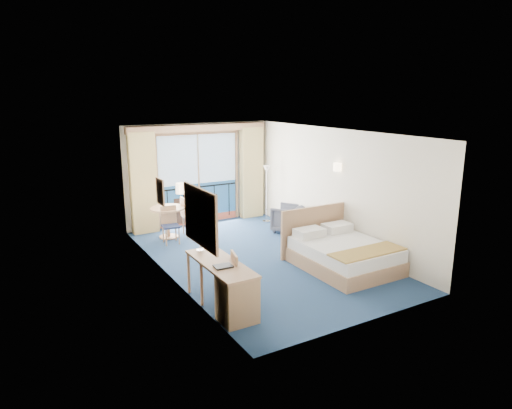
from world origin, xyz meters
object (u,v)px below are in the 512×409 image
desk (233,292)px  round_table (168,215)px  bed (342,253)px  table_chair_a (188,214)px  table_chair_b (170,222)px  desk_chair (241,276)px  nightstand (318,231)px  floor_lamp (267,180)px  armchair (288,218)px

desk → round_table: bearing=83.4°
bed → desk: bearing=-164.3°
table_chair_a → table_chair_b: size_ratio=1.09×
bed → desk: bed is taller
desk_chair → table_chair_a: (0.71, 4.08, 0.02)m
nightstand → desk: desk is taller
table_chair_a → round_table: bearing=85.0°
floor_lamp → round_table: 2.88m
round_table → table_chair_b: (-0.09, -0.40, -0.08)m
bed → desk: (-2.90, -0.82, 0.13)m
table_chair_a → table_chair_b: (-0.60, -0.33, -0.05)m
floor_lamp → table_chair_b: (-2.90, -0.38, -0.69)m
round_table → bed: bearing=-57.0°
bed → armchair: 2.65m
desk → table_chair_a: table_chair_a is taller
nightstand → round_table: round_table is taller
armchair → desk: bearing=10.8°
bed → table_chair_b: bearing=127.1°
armchair → round_table: size_ratio=0.89×
round_table → table_chair_b: bearing=-103.1°
nightstand → bed: bearing=-110.3°
bed → floor_lamp: 3.78m
desk → desk_chair: (0.31, 0.33, 0.09)m
floor_lamp → table_chair_b: floor_lamp is taller
armchair → desk: 4.79m
round_table → table_chair_a: bearing=-8.1°
desk_chair → table_chair_a: table_chair_a is taller
desk → floor_lamp: bearing=53.3°
nightstand → desk: size_ratio=0.34×
armchair → table_chair_a: size_ratio=0.78×
round_table → desk: bearing=-96.6°
bed → desk: 3.02m
desk → nightstand: bearing=34.1°
nightstand → desk_chair: bearing=-147.4°
floor_lamp → bed: bearing=-96.6°
desk_chair → table_chair_a: size_ratio=0.97×
round_table → table_chair_a: size_ratio=0.88×
armchair → table_chair_b: (-2.93, 0.66, 0.16)m
desk_chair → table_chair_b: size_ratio=1.06×
nightstand → armchair: bearing=96.1°
nightstand → armchair: armchair is taller
bed → table_chair_b: (-2.48, 3.27, 0.19)m
desk_chair → table_chair_a: 4.14m
bed → desk_chair: bearing=-169.4°
round_table → nightstand: bearing=-35.9°
bed → round_table: 4.39m
bed → floor_lamp: (0.42, 3.65, 0.89)m
desk_chair → nightstand: bearing=-43.0°
armchair → desk_chair: bearing=10.7°
nightstand → armchair: size_ratio=0.75×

